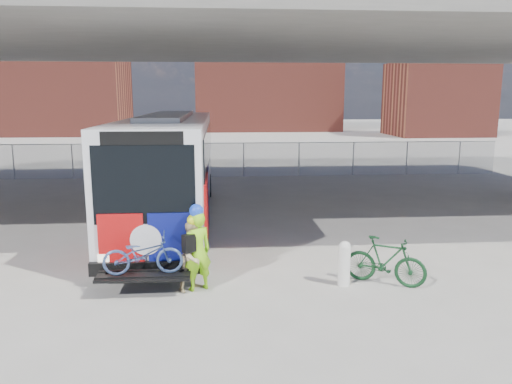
{
  "coord_description": "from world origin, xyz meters",
  "views": [
    {
      "loc": [
        -0.36,
        -14.62,
        4.23
      ],
      "look_at": [
        0.69,
        -0.86,
        1.6
      ],
      "focal_mm": 35.0,
      "sensor_mm": 36.0,
      "label": 1
    }
  ],
  "objects": [
    {
      "name": "overpass",
      "position": [
        0.0,
        4.0,
        6.54
      ],
      "size": [
        40.0,
        16.0,
        7.95
      ],
      "color": "#605E59",
      "rests_on": "ground"
    },
    {
      "name": "brick_buildings",
      "position": [
        1.23,
        48.23,
        5.42
      ],
      "size": [
        54.0,
        22.0,
        12.0
      ],
      "color": "brown",
      "rests_on": "ground"
    },
    {
      "name": "bike_parked",
      "position": [
        3.41,
        -4.0,
        0.56
      ],
      "size": [
        1.87,
        1.37,
        1.11
      ],
      "primitive_type": "imported",
      "rotation": [
        0.0,
        0.0,
        1.06
      ],
      "color": "#133C1E",
      "rests_on": "ground"
    },
    {
      "name": "ground",
      "position": [
        0.0,
        0.0,
        0.0
      ],
      "size": [
        160.0,
        160.0,
        0.0
      ],
      "primitive_type": "plane",
      "color": "#9E9991",
      "rests_on": "ground"
    },
    {
      "name": "cyclist_tan",
      "position": [
        -0.93,
        -4.0,
        0.81
      ],
      "size": [
        0.97,
        0.95,
        1.73
      ],
      "rotation": [
        0.0,
        0.0,
        0.71
      ],
      "color": "tan",
      "rests_on": "ground"
    },
    {
      "name": "cyclist_hivis",
      "position": [
        -0.85,
        -4.0,
        0.94
      ],
      "size": [
        0.77,
        0.67,
        1.95
      ],
      "rotation": [
        0.0,
        0.0,
        3.6
      ],
      "color": "#98F419",
      "rests_on": "ground"
    },
    {
      "name": "bollard",
      "position": [
        2.46,
        -4.0,
        0.56
      ],
      "size": [
        0.27,
        0.27,
        1.05
      ],
      "color": "silver",
      "rests_on": "ground"
    },
    {
      "name": "smokestack",
      "position": [
        14.0,
        55.0,
        12.5
      ],
      "size": [
        2.2,
        2.2,
        25.0
      ],
      "primitive_type": "cylinder",
      "color": "brown",
      "rests_on": "ground"
    },
    {
      "name": "bus",
      "position": [
        -2.0,
        2.33,
        2.11
      ],
      "size": [
        2.67,
        12.9,
        3.69
      ],
      "color": "silver",
      "rests_on": "ground"
    },
    {
      "name": "chainlink_fence",
      "position": [
        0.0,
        12.0,
        1.42
      ],
      "size": [
        30.0,
        0.06,
        30.0
      ],
      "color": "gray",
      "rests_on": "ground"
    }
  ]
}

